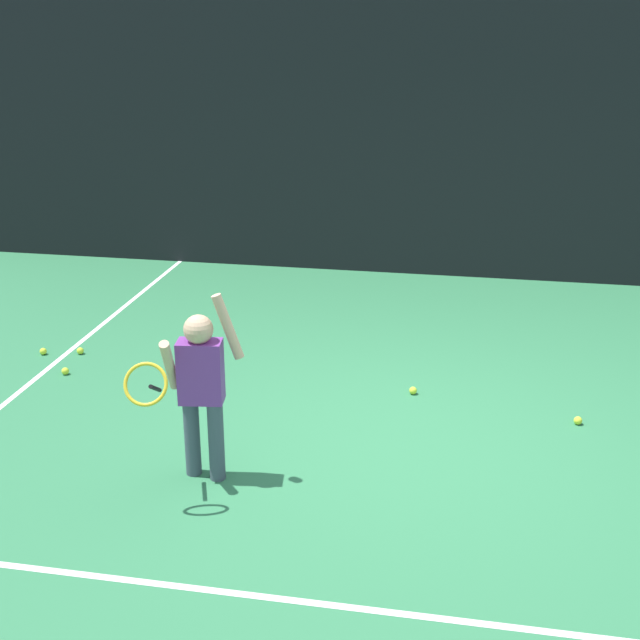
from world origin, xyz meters
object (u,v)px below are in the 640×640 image
object	(u,v)px
tennis_player	(199,383)
tennis_ball_0	(80,351)
tennis_ball_2	(65,371)
tennis_ball_4	(43,351)
tennis_ball_6	(413,391)
tennis_ball_3	(578,421)

from	to	relation	value
tennis_player	tennis_ball_0	world-z (taller)	tennis_player
tennis_ball_0	tennis_ball_2	world-z (taller)	same
tennis_ball_4	tennis_ball_6	world-z (taller)	same
tennis_player	tennis_ball_0	size ratio (longest dim) A/B	20.46
tennis_player	tennis_ball_4	size ratio (longest dim) A/B	20.46
tennis_ball_3	tennis_ball_4	distance (m)	4.91
tennis_ball_0	tennis_ball_4	world-z (taller)	same
tennis_ball_2	tennis_ball_6	size ratio (longest dim) A/B	1.00
tennis_ball_0	tennis_ball_6	size ratio (longest dim) A/B	1.00
tennis_ball_0	tennis_ball_6	bearing A→B (deg)	-5.66
tennis_player	tennis_ball_4	xyz separation A→B (m)	(-2.21, 1.88, -0.69)
tennis_ball_2	tennis_player	bearing A→B (deg)	-39.72
tennis_player	tennis_ball_2	size ratio (longest dim) A/B	20.46
tennis_ball_2	tennis_ball_0	bearing A→B (deg)	99.85
tennis_ball_2	tennis_ball_3	bearing A→B (deg)	-2.12
tennis_ball_4	tennis_ball_6	xyz separation A→B (m)	(3.55, -0.24, 0.00)
tennis_ball_3	tennis_ball_4	world-z (taller)	same
tennis_ball_2	tennis_ball_6	xyz separation A→B (m)	(3.12, 0.16, 0.00)
tennis_player	tennis_ball_2	world-z (taller)	tennis_player
tennis_player	tennis_ball_2	bearing A→B (deg)	132.56
tennis_ball_0	tennis_ball_6	distance (m)	3.22
tennis_ball_3	tennis_ball_4	size ratio (longest dim) A/B	1.00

